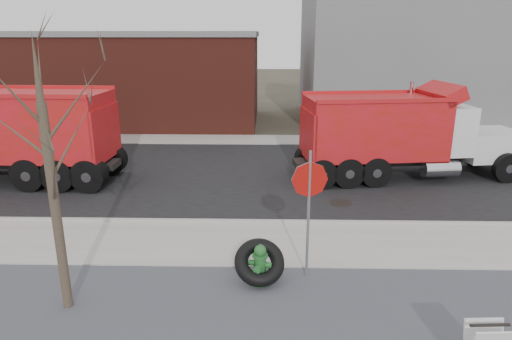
{
  "coord_description": "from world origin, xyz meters",
  "views": [
    {
      "loc": [
        0.66,
        -10.28,
        5.13
      ],
      "look_at": [
        0.36,
        2.15,
        1.4
      ],
      "focal_mm": 32.0,
      "sensor_mm": 36.0,
      "label": 1
    }
  ],
  "objects_px": {
    "truck_tire": "(260,262)",
    "dump_truck_red_a": "(401,132)",
    "dump_truck_red_b": "(3,131)",
    "stop_sign": "(309,193)",
    "fire_hydrant": "(260,266)"
  },
  "relations": [
    {
      "from": "truck_tire",
      "to": "dump_truck_red_a",
      "type": "xyz_separation_m",
      "value": [
        5.01,
        7.59,
        1.26
      ]
    },
    {
      "from": "dump_truck_red_b",
      "to": "stop_sign",
      "type": "bearing_deg",
      "value": 149.32
    },
    {
      "from": "fire_hydrant",
      "to": "dump_truck_red_a",
      "type": "relative_size",
      "value": 0.11
    },
    {
      "from": "stop_sign",
      "to": "dump_truck_red_a",
      "type": "distance_m",
      "value": 8.33
    },
    {
      "from": "stop_sign",
      "to": "dump_truck_red_a",
      "type": "xyz_separation_m",
      "value": [
        3.98,
        7.32,
        -0.21
      ]
    },
    {
      "from": "truck_tire",
      "to": "stop_sign",
      "type": "relative_size",
      "value": 0.43
    },
    {
      "from": "fire_hydrant",
      "to": "truck_tire",
      "type": "height_order",
      "value": "truck_tire"
    },
    {
      "from": "dump_truck_red_a",
      "to": "stop_sign",
      "type": "bearing_deg",
      "value": -126.16
    },
    {
      "from": "truck_tire",
      "to": "dump_truck_red_b",
      "type": "distance_m",
      "value": 11.48
    },
    {
      "from": "fire_hydrant",
      "to": "truck_tire",
      "type": "distance_m",
      "value": 0.08
    },
    {
      "from": "fire_hydrant",
      "to": "stop_sign",
      "type": "height_order",
      "value": "stop_sign"
    },
    {
      "from": "stop_sign",
      "to": "dump_truck_red_b",
      "type": "bearing_deg",
      "value": 160.28
    },
    {
      "from": "fire_hydrant",
      "to": "dump_truck_red_a",
      "type": "distance_m",
      "value": 9.23
    },
    {
      "from": "truck_tire",
      "to": "dump_truck_red_a",
      "type": "distance_m",
      "value": 9.18
    },
    {
      "from": "dump_truck_red_a",
      "to": "dump_truck_red_b",
      "type": "distance_m",
      "value": 14.16
    }
  ]
}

